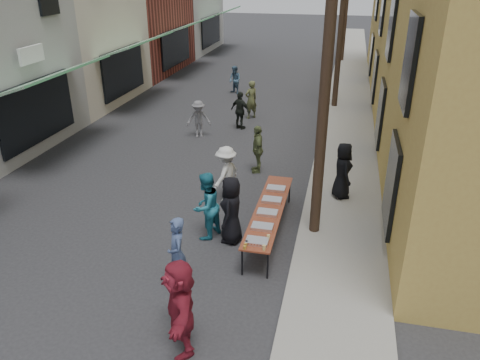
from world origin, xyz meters
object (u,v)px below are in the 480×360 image
at_px(catering_tray_sausage, 257,241).
at_px(guest_front_a, 231,210).
at_px(guest_front_c, 206,206).
at_px(serving_table, 269,210).
at_px(utility_pole_mid, 342,10).
at_px(utility_pole_near, 327,59).
at_px(server, 343,170).

relative_size(catering_tray_sausage, guest_front_a, 0.29).
bearing_deg(guest_front_a, guest_front_c, -91.37).
bearing_deg(serving_table, utility_pole_mid, 84.66).
xyz_separation_m(utility_pole_near, utility_pole_mid, (0.00, 12.00, 0.00)).
bearing_deg(utility_pole_mid, serving_table, -95.34).
height_order(utility_pole_mid, serving_table, utility_pole_mid).
bearing_deg(guest_front_c, utility_pole_near, 127.82).
distance_m(serving_table, catering_tray_sausage, 1.65).
relative_size(utility_pole_mid, server, 5.35).
distance_m(utility_pole_mid, guest_front_c, 13.55).
distance_m(catering_tray_sausage, guest_front_c, 1.94).
bearing_deg(guest_front_a, catering_tray_sausage, 38.55).
distance_m(utility_pole_near, catering_tray_sausage, 4.35).
relative_size(utility_pole_near, utility_pole_mid, 1.00).
relative_size(serving_table, guest_front_c, 2.25).
bearing_deg(serving_table, guest_front_c, -162.77).
distance_m(utility_pole_mid, server, 10.53).
bearing_deg(server, utility_pole_near, 145.30).
bearing_deg(server, guest_front_c, 112.47).
height_order(guest_front_c, server, server).
height_order(utility_pole_mid, guest_front_c, utility_pole_mid).
distance_m(utility_pole_near, guest_front_a, 4.23).
relative_size(utility_pole_near, guest_front_a, 5.15).
distance_m(guest_front_c, server, 4.38).
height_order(serving_table, guest_front_c, guest_front_c).
height_order(guest_front_a, server, server).
xyz_separation_m(utility_pole_near, catering_tray_sausage, (-1.15, -1.95, -3.71)).
bearing_deg(serving_table, catering_tray_sausage, -90.00).
bearing_deg(guest_front_c, utility_pole_mid, -170.22).
xyz_separation_m(utility_pole_mid, guest_front_c, (-2.69, -12.78, -3.61)).
bearing_deg(guest_front_a, utility_pole_near, 113.09).
relative_size(utility_pole_mid, guest_front_a, 5.15).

